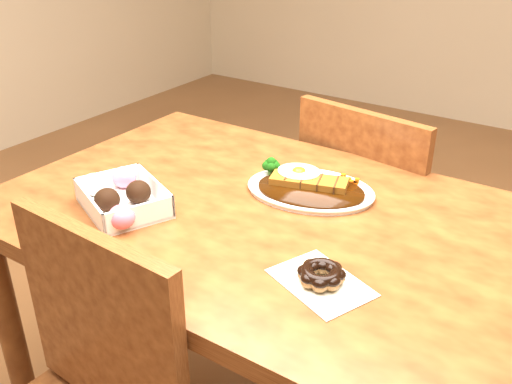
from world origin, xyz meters
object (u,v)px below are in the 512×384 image
Objects in this scene: donut_box at (121,196)px; pon_de_ring at (321,275)px; chair_far at (375,223)px; katsu_curry_plate at (309,186)px; table at (263,248)px.

donut_box is 1.19× the size of pon_de_ring.
pon_de_ring is at bearing 112.36° from chair_far.
pon_de_ring is at bearing -57.28° from katsu_curry_plate.
chair_far is 0.50m from katsu_curry_plate.
table is 3.60× the size of katsu_curry_plate.
table is at bearing 31.97° from donut_box.
chair_far reaches higher than table.
chair_far reaches higher than pon_de_ring.
pon_de_ring is (0.50, -0.00, -0.01)m from donut_box.
chair_far is at bearing 64.87° from donut_box.
donut_box is (-0.33, -0.70, 0.30)m from chair_far.
katsu_curry_plate is 1.34× the size of donut_box.
table is at bearing 92.06° from chair_far.
chair_far reaches higher than katsu_curry_plate.
katsu_curry_plate is 0.36m from pon_de_ring.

